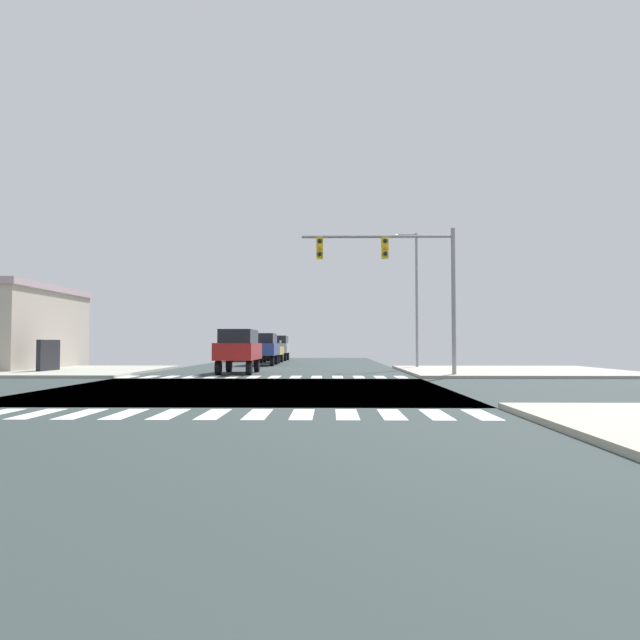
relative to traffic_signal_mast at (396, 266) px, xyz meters
name	(u,v)px	position (x,y,z in m)	size (l,w,h in m)	color
ground	(248,390)	(-6.02, -7.26, -5.30)	(90.00, 90.00, 0.05)	#2D3737
sidewalk_corner_ne	(513,371)	(6.98, 4.74, -5.21)	(12.00, 12.00, 0.14)	#A09B91
sidewalk_corner_nw	(47,371)	(-19.02, 4.74, -5.21)	(12.00, 12.00, 0.14)	#9FA293
crosswalk_near	(191,414)	(-6.27, -14.56, -5.27)	(13.50, 2.00, 0.01)	silver
crosswalk_far	(264,377)	(-6.27, 0.04, -5.27)	(13.50, 2.00, 0.01)	silver
traffic_signal_mast	(396,266)	(0.00, 0.00, 0.00)	(7.34, 0.55, 7.12)	gray
street_lamp	(413,288)	(2.13, 9.06, -0.17)	(1.78, 0.32, 8.60)	gray
suv_nearside_1	(239,347)	(-8.02, 3.34, -3.88)	(1.96, 4.60, 2.34)	black
suv_farside_2	(264,346)	(-8.02, 15.11, -3.88)	(1.96, 4.60, 2.34)	black
pickup_crossing_1	(243,347)	(-11.02, 25.22, -3.99)	(2.00, 5.10, 2.35)	black
suv_queued_3	(278,346)	(-8.02, 27.31, -3.88)	(1.96, 4.60, 2.34)	black
sedan_trailing_1	(271,349)	(-8.02, 20.78, -4.16)	(1.80, 4.30, 1.88)	black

